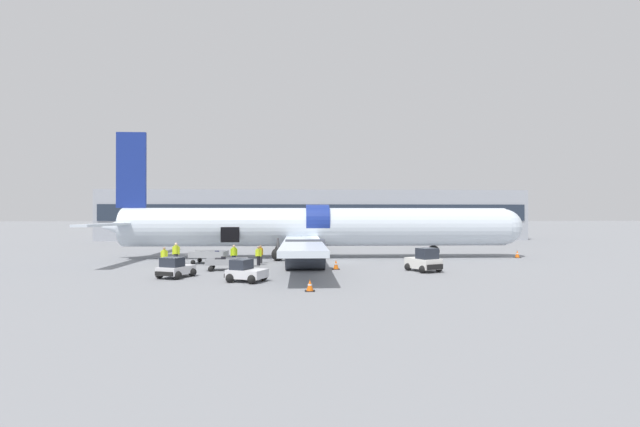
{
  "coord_description": "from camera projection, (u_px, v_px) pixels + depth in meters",
  "views": [
    {
      "loc": [
        -2.39,
        -38.28,
        4.17
      ],
      "look_at": [
        -0.58,
        1.69,
        4.3
      ],
      "focal_mm": 24.0,
      "sensor_mm": 36.0,
      "label": 1
    }
  ],
  "objects": [
    {
      "name": "terminal_strip",
      "position": [
        315.0,
        215.0,
        73.52
      ],
      "size": [
        70.4,
        9.32,
        8.27
      ],
      "color": "#9EA3AD",
      "rests_on": "ground_plane"
    },
    {
      "name": "ground_plane",
      "position": [
        327.0,
        261.0,
        38.34
      ],
      "size": [
        500.0,
        500.0,
        0.0
      ],
      "primitive_type": "plane",
      "color": "gray"
    },
    {
      "name": "safety_cone_nose",
      "position": [
        517.0,
        254.0,
        41.58
      ],
      "size": [
        0.6,
        0.6,
        0.74
      ],
      "color": "black",
      "rests_on": "ground_plane"
    },
    {
      "name": "airplane",
      "position": [
        312.0,
        228.0,
        41.46
      ],
      "size": [
        40.78,
        36.03,
        12.06
      ],
      "color": "silver",
      "rests_on": "ground_plane"
    },
    {
      "name": "safety_cone_engine_left",
      "position": [
        310.0,
        286.0,
        23.35
      ],
      "size": [
        0.55,
        0.55,
        0.64
      ],
      "color": "black",
      "rests_on": "ground_plane"
    },
    {
      "name": "safety_cone_wingtip",
      "position": [
        336.0,
        265.0,
        32.72
      ],
      "size": [
        0.57,
        0.57,
        0.74
      ],
      "color": "black",
      "rests_on": "ground_plane"
    },
    {
      "name": "baggage_cart_queued",
      "position": [
        227.0,
        264.0,
        32.28
      ],
      "size": [
        4.11,
        2.02,
        1.02
      ],
      "color": "#999BA0",
      "rests_on": "ground_plane"
    },
    {
      "name": "baggage_tug_mid",
      "position": [
        424.0,
        261.0,
        31.47
      ],
      "size": [
        2.59,
        2.93,
        1.75
      ],
      "color": "silver",
      "rests_on": "ground_plane"
    },
    {
      "name": "ground_crew_loader_a",
      "position": [
        176.0,
        253.0,
        36.02
      ],
      "size": [
        0.63,
        0.43,
        1.83
      ],
      "color": "#2D2D33",
      "rests_on": "ground_plane"
    },
    {
      "name": "ground_crew_helper",
      "position": [
        261.0,
        254.0,
        36.73
      ],
      "size": [
        0.5,
        0.5,
        1.55
      ],
      "color": "#2D2D33",
      "rests_on": "ground_plane"
    },
    {
      "name": "baggage_tug_lead",
      "position": [
        245.0,
        272.0,
        26.74
      ],
      "size": [
        2.74,
        2.52,
        1.39
      ],
      "color": "silver",
      "rests_on": "ground_plane"
    },
    {
      "name": "baggage_cart_loading",
      "position": [
        210.0,
        257.0,
        36.55
      ],
      "size": [
        4.03,
        2.25,
        1.12
      ],
      "color": "#999BA0",
      "rests_on": "ground_plane"
    },
    {
      "name": "ground_crew_driver",
      "position": [
        234.0,
        255.0,
        35.32
      ],
      "size": [
        0.57,
        0.52,
        1.69
      ],
      "color": "#1E2338",
      "rests_on": "ground_plane"
    },
    {
      "name": "suitcase_on_tarmac_upright",
      "position": [
        177.0,
        263.0,
        35.15
      ],
      "size": [
        0.55,
        0.35,
        0.57
      ],
      "color": "black",
      "rests_on": "ground_plane"
    },
    {
      "name": "baggage_tug_rear",
      "position": [
        175.0,
        269.0,
        28.38
      ],
      "size": [
        2.46,
        2.77,
        1.38
      ],
      "color": "silver",
      "rests_on": "ground_plane"
    },
    {
      "name": "ground_crew_supervisor",
      "position": [
        258.0,
        255.0,
        35.43
      ],
      "size": [
        0.55,
        0.42,
        1.58
      ],
      "color": "black",
      "rests_on": "ground_plane"
    },
    {
      "name": "ground_crew_loader_b",
      "position": [
        164.0,
        257.0,
        34.13
      ],
      "size": [
        0.56,
        0.42,
        1.59
      ],
      "color": "#1E2338",
      "rests_on": "ground_plane"
    }
  ]
}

